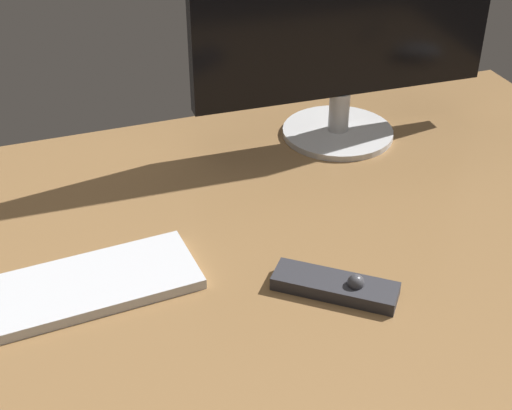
# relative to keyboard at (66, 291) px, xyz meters

# --- Properties ---
(desk) EXTENTS (1.40, 0.84, 0.02)m
(desk) POSITION_rel_keyboard_xyz_m (0.29, 0.04, -0.02)
(desk) COLOR olive
(desk) RESTS_ON ground
(keyboard) EXTENTS (0.36, 0.15, 0.02)m
(keyboard) POSITION_rel_keyboard_xyz_m (0.00, 0.00, 0.00)
(keyboard) COLOR silver
(keyboard) RESTS_ON desk
(media_remote) EXTENTS (0.16, 0.14, 0.03)m
(media_remote) POSITION_rel_keyboard_xyz_m (0.34, -0.12, 0.00)
(media_remote) COLOR #2D2D33
(media_remote) RESTS_ON desk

